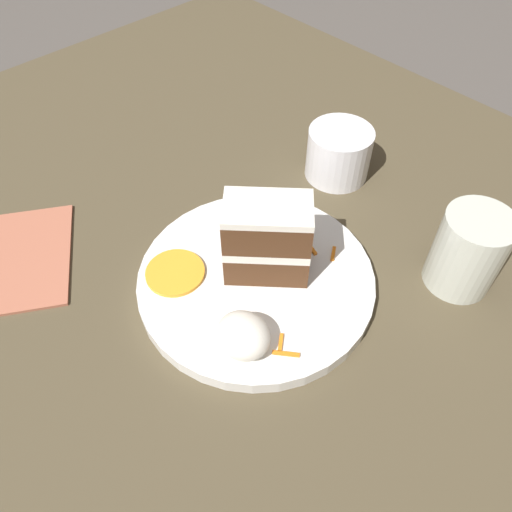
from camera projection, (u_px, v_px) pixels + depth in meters
name	position (u px, v px, depth m)	size (l,w,h in m)	color
ground_plane	(272.00, 267.00, 0.64)	(6.00, 6.00, 0.00)	#4C4742
dining_table	(272.00, 259.00, 0.63)	(1.29, 0.97, 0.03)	#4C422D
plate	(256.00, 280.00, 0.58)	(0.27, 0.27, 0.02)	white
cake_slice	(267.00, 239.00, 0.54)	(0.11, 0.11, 0.10)	#4C2D19
cream_dollop	(243.00, 335.00, 0.50)	(0.06, 0.05, 0.04)	white
orange_garnish	(175.00, 273.00, 0.57)	(0.07, 0.07, 0.00)	orange
carrot_shreds_scatter	(291.00, 290.00, 0.56)	(0.18, 0.16, 0.00)	orange
drinking_glass	(466.00, 255.00, 0.56)	(0.08, 0.08, 0.10)	beige
coffee_mug	(339.00, 152.00, 0.69)	(0.09, 0.09, 0.07)	white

